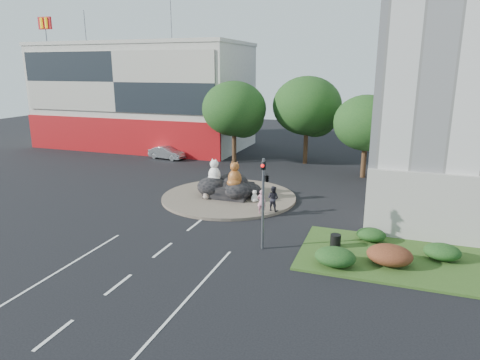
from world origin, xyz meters
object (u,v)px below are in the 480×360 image
(cat_white, at_px, (214,171))
(pedestrian_dark, at_px, (273,198))
(kitten_white, at_px, (255,196))
(cat_tabby, at_px, (235,174))
(parked_car, at_px, (167,153))
(kitten_calico, at_px, (206,193))
(pedestrian_pink, at_px, (262,202))
(litter_bin, at_px, (335,241))

(cat_white, distance_m, pedestrian_dark, 5.68)
(kitten_white, bearing_deg, cat_tabby, 153.78)
(parked_car, bearing_deg, kitten_calico, -132.05)
(kitten_white, relative_size, pedestrian_dark, 0.52)
(kitten_calico, height_order, pedestrian_dark, pedestrian_dark)
(cat_tabby, relative_size, pedestrian_dark, 1.13)
(cat_white, bearing_deg, pedestrian_dark, 0.50)
(parked_car, bearing_deg, pedestrian_dark, -122.19)
(cat_white, relative_size, pedestrian_pink, 1.16)
(pedestrian_pink, distance_m, litter_bin, 6.44)
(cat_tabby, relative_size, kitten_white, 2.16)
(pedestrian_dark, relative_size, parked_car, 0.42)
(cat_tabby, relative_size, litter_bin, 2.78)
(kitten_calico, height_order, pedestrian_pink, pedestrian_pink)
(cat_tabby, relative_size, kitten_calico, 2.12)
(pedestrian_dark, distance_m, parked_car, 20.42)
(kitten_calico, bearing_deg, kitten_white, 23.17)
(cat_white, relative_size, pedestrian_dark, 1.10)
(pedestrian_pink, height_order, litter_bin, pedestrian_pink)
(kitten_white, bearing_deg, litter_bin, -61.66)
(cat_white, bearing_deg, cat_tabby, 7.28)
(pedestrian_pink, bearing_deg, kitten_white, -62.80)
(cat_tabby, height_order, pedestrian_dark, cat_tabby)
(pedestrian_pink, bearing_deg, cat_tabby, -42.30)
(cat_tabby, height_order, kitten_white, cat_tabby)
(cat_white, bearing_deg, kitten_white, 11.41)
(kitten_calico, xyz_separation_m, pedestrian_dark, (5.30, -0.96, 0.40))
(kitten_white, xyz_separation_m, pedestrian_pink, (1.20, -2.29, 0.36))
(kitten_white, height_order, parked_car, parked_car)
(cat_white, bearing_deg, litter_bin, -10.60)
(kitten_white, height_order, pedestrian_pink, pedestrian_pink)
(pedestrian_dark, xyz_separation_m, litter_bin, (4.72, -4.50, -0.59))
(cat_white, relative_size, litter_bin, 2.70)
(pedestrian_pink, bearing_deg, litter_bin, 144.68)
(parked_car, distance_m, litter_bin, 26.93)
(cat_tabby, bearing_deg, kitten_white, -4.87)
(kitten_white, xyz_separation_m, pedestrian_dark, (1.75, -1.46, 0.41))
(cat_tabby, bearing_deg, parked_car, 138.17)
(kitten_calico, xyz_separation_m, litter_bin, (10.02, -5.46, -0.19))
(cat_tabby, xyz_separation_m, parked_car, (-12.09, 11.73, -1.40))
(cat_tabby, distance_m, pedestrian_pink, 3.88)
(kitten_calico, distance_m, kitten_white, 3.58)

